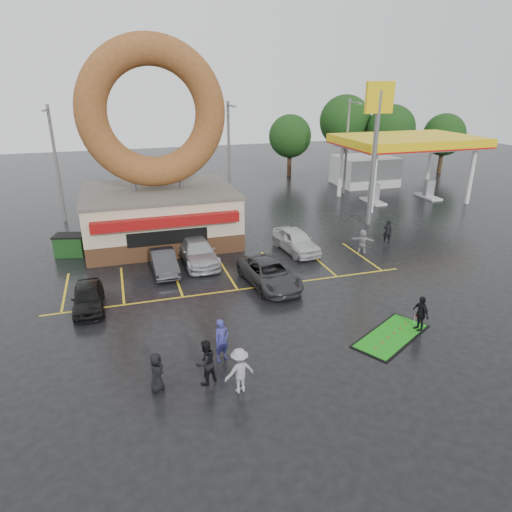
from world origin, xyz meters
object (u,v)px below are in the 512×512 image
object	(u,v)px
dumpster	(70,246)
shell_sign	(377,128)
gas_station	(388,156)
putting_green	(391,336)
car_silver	(198,252)
car_grey	(269,274)
person_cameraman	(421,314)
car_dgrey	(164,262)
streetlight_right	(347,145)
person_blue	(222,340)
car_black	(88,297)
streetlight_left	(56,162)
streetlight_mid	(229,152)
donut_shop	(158,178)
car_white	(296,241)

from	to	relation	value
dumpster	shell_sign	bearing A→B (deg)	14.72
gas_station	putting_green	distance (m)	28.57
car_silver	car_grey	bearing A→B (deg)	-56.74
person_cameraman	car_dgrey	bearing A→B (deg)	-136.38
streetlight_right	person_blue	size ratio (longest dim) A/B	4.90
gas_station	dumpster	bearing A→B (deg)	-162.38
car_black	car_grey	world-z (taller)	car_grey
car_grey	streetlight_right	bearing A→B (deg)	46.35
person_cameraman	dumpster	size ratio (longest dim) A/B	0.95
gas_station	car_silver	size ratio (longest dim) A/B	2.74
streetlight_right	car_dgrey	bearing A→B (deg)	-142.76
streetlight_left	streetlight_mid	world-z (taller)	same
donut_shop	gas_station	bearing A→B (deg)	19.11
streetlight_left	streetlight_right	bearing A→B (deg)	4.40
person_blue	putting_green	distance (m)	7.71
dumpster	car_black	bearing A→B (deg)	-66.69
gas_station	streetlight_right	world-z (taller)	streetlight_right
car_dgrey	car_grey	world-z (taller)	car_grey
car_black	person_cameraman	world-z (taller)	person_cameraman
gas_station	car_black	distance (m)	32.85
streetlight_mid	streetlight_right	distance (m)	12.04
car_grey	putting_green	world-z (taller)	car_grey
donut_shop	person_blue	distance (m)	16.19
car_silver	putting_green	world-z (taller)	car_silver
streetlight_left	putting_green	distance (m)	28.22
streetlight_mid	car_dgrey	bearing A→B (deg)	-118.54
car_grey	car_white	xyz separation A→B (m)	(3.39, 4.50, 0.07)
donut_shop	car_grey	bearing A→B (deg)	-62.85
donut_shop	shell_sign	distance (m)	16.29
shell_sign	putting_green	bearing A→B (deg)	-116.64
streetlight_mid	putting_green	distance (m)	24.72
streetlight_right	dumpster	size ratio (longest dim) A/B	5.00
dumpster	car_white	bearing A→B (deg)	-0.63
streetlight_left	person_blue	bearing A→B (deg)	-71.32
person_blue	putting_green	world-z (taller)	person_blue
streetlight_mid	car_white	bearing A→B (deg)	-84.50
streetlight_mid	car_grey	xyz separation A→B (m)	(-2.14, -17.42, -4.09)
person_cameraman	car_black	bearing A→B (deg)	-116.41
gas_station	shell_sign	size ratio (longest dim) A/B	1.29
donut_shop	gas_station	world-z (taller)	donut_shop
car_black	person_cameraman	size ratio (longest dim) A/B	2.17
car_dgrey	person_cameraman	world-z (taller)	person_cameraman
car_dgrey	car_white	world-z (taller)	car_white
car_grey	car_black	bearing A→B (deg)	173.87
gas_station	dumpster	xyz separation A→B (m)	(-29.01, -9.22, -3.05)
car_white	car_silver	bearing A→B (deg)	173.69
car_silver	car_black	bearing A→B (deg)	-146.68
gas_station	car_grey	distance (m)	25.34
streetlight_mid	car_dgrey	distance (m)	16.29
dumpster	putting_green	bearing A→B (deg)	-32.34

